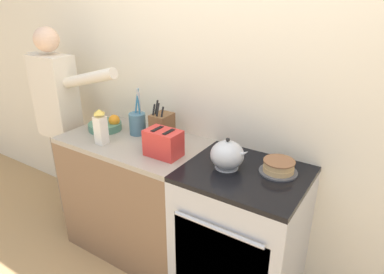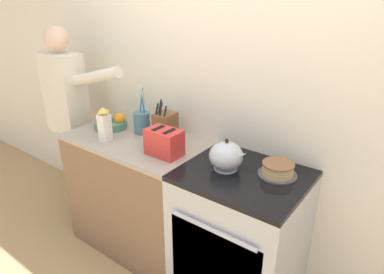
{
  "view_description": "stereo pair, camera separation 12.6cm",
  "coord_description": "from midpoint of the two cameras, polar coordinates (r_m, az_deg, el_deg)",
  "views": [
    {
      "loc": [
        0.94,
        -1.32,
        1.89
      ],
      "look_at": [
        -0.09,
        0.27,
        1.07
      ],
      "focal_mm": 32.0,
      "sensor_mm": 36.0,
      "label": 1
    },
    {
      "loc": [
        1.05,
        -1.25,
        1.89
      ],
      "look_at": [
        -0.09,
        0.27,
        1.07
      ],
      "focal_mm": 32.0,
      "sensor_mm": 36.0,
      "label": 2
    }
  ],
  "objects": [
    {
      "name": "fruit_bowl",
      "position": [
        2.66,
        -15.46,
        1.96
      ],
      "size": [
        0.25,
        0.25,
        0.12
      ],
      "color": "#4C7F66",
      "rests_on": "counter_cabinet"
    },
    {
      "name": "toaster",
      "position": [
        2.16,
        -6.47,
        -1.03
      ],
      "size": [
        0.24,
        0.15,
        0.17
      ],
      "color": "red",
      "rests_on": "counter_cabinet"
    },
    {
      "name": "knife_block",
      "position": [
        2.4,
        -6.51,
        1.76
      ],
      "size": [
        0.12,
        0.15,
        0.28
      ],
      "color": "brown",
      "rests_on": "counter_cabinet"
    },
    {
      "name": "counter_cabinet",
      "position": [
        2.67,
        -10.51,
        -9.46
      ],
      "size": [
        1.02,
        0.61,
        0.92
      ],
      "color": "brown",
      "rests_on": "ground_plane"
    },
    {
      "name": "person_baker",
      "position": [
        2.99,
        -22.44,
        3.9
      ],
      "size": [
        0.93,
        0.2,
        1.64
      ],
      "rotation": [
        0.0,
        0.0,
        0.25
      ],
      "color": "#7A6B5B",
      "rests_on": "ground_plane"
    },
    {
      "name": "stove_range",
      "position": [
        2.26,
        6.44,
        -16.09
      ],
      "size": [
        0.71,
        0.64,
        0.92
      ],
      "color": "#B7BABF",
      "rests_on": "ground_plane"
    },
    {
      "name": "milk_carton",
      "position": [
        2.4,
        -16.45,
        1.52
      ],
      "size": [
        0.07,
        0.07,
        0.25
      ],
      "color": "white",
      "rests_on": "counter_cabinet"
    },
    {
      "name": "wall_back",
      "position": [
        2.23,
        5.38,
        7.95
      ],
      "size": [
        8.0,
        0.04,
        2.6
      ],
      "color": "silver",
      "rests_on": "ground_plane"
    },
    {
      "name": "utensil_crock",
      "position": [
        2.51,
        -10.48,
        2.33
      ],
      "size": [
        0.12,
        0.12,
        0.35
      ],
      "color": "#477084",
      "rests_on": "counter_cabinet"
    },
    {
      "name": "layer_cake",
      "position": [
        2.01,
        12.51,
        -4.92
      ],
      "size": [
        0.22,
        0.22,
        0.08
      ],
      "color": "#4C4C51",
      "rests_on": "stove_range"
    },
    {
      "name": "tea_kettle",
      "position": [
        2.0,
        4.15,
        -3.05
      ],
      "size": [
        0.24,
        0.2,
        0.19
      ],
      "color": "#B7BABF",
      "rests_on": "stove_range"
    }
  ]
}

